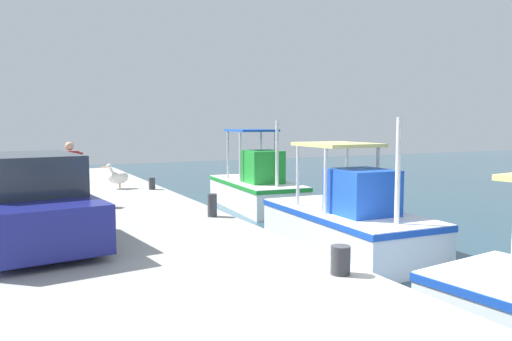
{
  "coord_description": "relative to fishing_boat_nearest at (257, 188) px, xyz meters",
  "views": [
    {
      "loc": [
        6.42,
        -4.53,
        2.9
      ],
      "look_at": [
        -5.28,
        1.34,
        1.66
      ],
      "focal_mm": 34.69,
      "sensor_mm": 36.0,
      "label": 1
    }
  ],
  "objects": [
    {
      "name": "mooring_bollard_second",
      "position": [
        4.74,
        -3.51,
        0.36
      ],
      "size": [
        0.21,
        0.21,
        0.52
      ],
      "primitive_type": "cylinder",
      "color": "#333338",
      "rests_on": "quay_pier"
    },
    {
      "name": "pelican",
      "position": [
        -1.18,
        -4.45,
        0.5
      ],
      "size": [
        0.43,
        0.96,
        0.82
      ],
      "color": "tan",
      "rests_on": "quay_pier"
    },
    {
      "name": "fishing_boat_second",
      "position": [
        6.22,
        -0.83,
        -0.02
      ],
      "size": [
        4.65,
        2.21,
        3.02
      ],
      "color": "white",
      "rests_on": "ground"
    },
    {
      "name": "parked_car",
      "position": [
        5.6,
        -7.3,
        0.81
      ],
      "size": [
        4.28,
        2.26,
        1.57
      ],
      "color": "black",
      "rests_on": "quay_pier"
    },
    {
      "name": "mooring_bollard_third",
      "position": [
        9.58,
        -3.51,
        0.3
      ],
      "size": [
        0.28,
        0.28,
        0.4
      ],
      "primitive_type": "cylinder",
      "color": "#333338",
      "rests_on": "quay_pier"
    },
    {
      "name": "fisherman_standing",
      "position": [
        1.8,
        -6.21,
        1.01
      ],
      "size": [
        0.25,
        0.64,
        1.65
      ],
      "color": "#1E234C",
      "rests_on": "quay_pier"
    },
    {
      "name": "fishing_boat_nearest",
      "position": [
        0.0,
        0.0,
        0.0
      ],
      "size": [
        4.9,
        2.26,
        3.0
      ],
      "color": "white",
      "rests_on": "ground"
    },
    {
      "name": "mooring_bollard_nearest",
      "position": [
        -0.5,
        -3.51,
        0.29
      ],
      "size": [
        0.21,
        0.21,
        0.38
      ],
      "primitive_type": "cylinder",
      "color": "#333338",
      "rests_on": "quay_pier"
    }
  ]
}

